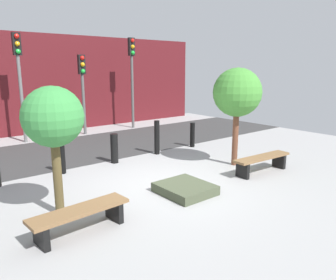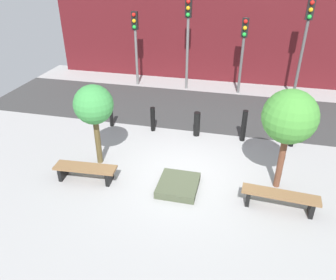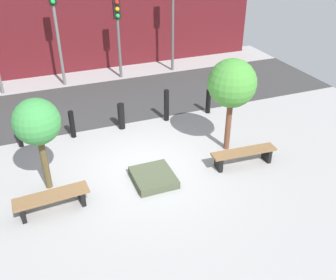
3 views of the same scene
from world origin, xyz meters
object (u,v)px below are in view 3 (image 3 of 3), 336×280
(tree_behind_right_bench, at_px, (232,84))
(bollard_left, at_px, (72,124))
(bollard_center, at_px, (121,116))
(traffic_light_mid_west, at_px, (55,18))
(planter_bed, at_px, (153,177))
(traffic_light_east, at_px, (173,7))
(bollard_right, at_px, (166,105))
(traffic_light_mid_east, at_px, (118,24))
(bench_right, at_px, (244,154))
(bollard_far_right, at_px, (208,101))
(tree_behind_left_bench, at_px, (37,123))
(bench_left, at_px, (52,199))
(bollard_far_left, at_px, (19,134))

(tree_behind_right_bench, relative_size, bollard_left, 3.11)
(bollard_center, height_order, traffic_light_mid_west, traffic_light_mid_west)
(planter_bed, xyz_separation_m, bollard_left, (-1.57, 3.09, 0.34))
(bollard_left, xyz_separation_m, traffic_light_east, (5.19, 4.50, 2.33))
(bollard_right, xyz_separation_m, traffic_light_mid_east, (-0.37, 4.50, 1.72))
(bench_right, xyz_separation_m, bollard_center, (-2.57, 3.29, 0.11))
(planter_bed, height_order, bollard_far_right, bollard_far_right)
(traffic_light_mid_west, relative_size, traffic_light_east, 0.98)
(tree_behind_left_bench, height_order, bollard_right, tree_behind_left_bench)
(traffic_light_east, bearing_deg, traffic_light_mid_west, -180.00)
(tree_behind_left_bench, distance_m, traffic_light_east, 9.29)
(bench_right, relative_size, bollard_left, 2.11)
(planter_bed, distance_m, bollard_right, 3.50)
(bollard_far_right, distance_m, traffic_light_mid_east, 5.23)
(bollard_left, distance_m, traffic_light_mid_west, 5.06)
(traffic_light_mid_west, bearing_deg, tree_behind_right_bench, -61.18)
(traffic_light_mid_east, bearing_deg, bollard_far_right, -66.73)
(planter_bed, bearing_deg, traffic_light_mid_west, 99.02)
(tree_behind_right_bench, xyz_separation_m, traffic_light_mid_west, (-3.78, 6.87, 0.66))
(bench_left, bearing_deg, planter_bed, 0.63)
(bench_left, distance_m, bollard_right, 5.30)
(bollard_far_left, height_order, bollard_center, bollard_far_left)
(bollard_left, xyz_separation_m, bollard_far_right, (4.71, 0.00, -0.01))
(bollard_left, relative_size, bollard_center, 1.02)
(tree_behind_right_bench, bearing_deg, bollard_left, 150.31)
(tree_behind_right_bench, bearing_deg, bench_left, -169.74)
(traffic_light_mid_west, xyz_separation_m, traffic_light_mid_east, (2.41, -0.00, -0.45))
(bench_left, bearing_deg, tree_behind_right_bench, 6.44)
(bench_left, relative_size, traffic_light_mid_east, 0.54)
(bench_right, bearing_deg, traffic_light_mid_west, 119.67)
(tree_behind_left_bench, distance_m, traffic_light_mid_east, 7.85)
(bench_right, distance_m, bollard_far_left, 6.60)
(bench_right, bearing_deg, traffic_light_mid_east, 103.76)
(traffic_light_mid_east, relative_size, traffic_light_east, 0.81)
(bench_left, height_order, planter_bed, bench_left)
(tree_behind_right_bench, bearing_deg, bollard_center, 137.43)
(bollard_center, height_order, bollard_right, bollard_right)
(tree_behind_right_bench, relative_size, bollard_far_right, 3.19)
(tree_behind_left_bench, bearing_deg, traffic_light_mid_east, 61.17)
(bench_right, relative_size, planter_bed, 1.62)
(tree_behind_right_bench, bearing_deg, bollard_right, 112.98)
(bollard_far_right, height_order, traffic_light_mid_west, traffic_light_mid_west)
(bollard_far_left, bearing_deg, bollard_far_right, 0.00)
(bench_left, bearing_deg, bench_right, -3.81)
(bench_left, relative_size, traffic_light_mid_west, 0.44)
(tree_behind_left_bench, bearing_deg, planter_bed, -15.86)
(tree_behind_right_bench, relative_size, bollard_center, 3.18)
(bollard_right, bearing_deg, bollard_center, 180.00)
(bollard_center, relative_size, traffic_light_mid_east, 0.27)
(traffic_light_mid_east, bearing_deg, bench_left, -115.86)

